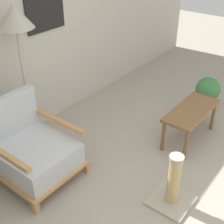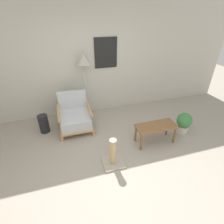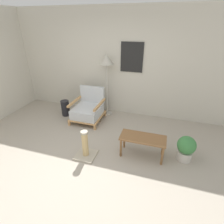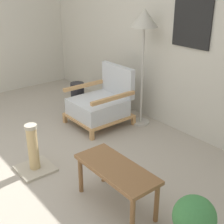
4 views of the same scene
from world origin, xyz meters
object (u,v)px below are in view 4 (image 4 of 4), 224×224
Objects in this scene: armchair at (101,104)px; potted_plant at (193,223)px; floor_lamp at (144,26)px; scratching_post at (34,155)px; vase at (78,95)px; coffee_table at (116,173)px.

armchair is 1.66× the size of potted_plant.
floor_lamp is 2.17m from scratching_post.
armchair is 1.43m from scratching_post.
scratching_post is (0.17, -1.79, -1.21)m from floor_lamp.
floor_lamp reaches higher than potted_plant.
armchair is 0.72m from vase.
coffee_table is 1.96× the size of vase.
vase is at bearing 163.18° from potted_plant.
vase is at bearing 155.26° from coffee_table.
vase reaches higher than coffee_table.
floor_lamp is (0.36, 0.46, 1.10)m from armchair.
floor_lamp reaches higher than armchair.
floor_lamp reaches higher than scratching_post.
floor_lamp is 1.66m from vase.
scratching_post is (-1.03, -0.33, -0.17)m from coffee_table.
potted_plant is at bearing -33.91° from floor_lamp.
potted_plant is 1.87m from scratching_post.
vase is 0.86× the size of potted_plant.
armchair reaches higher than vase.
floor_lamp is at bearing 20.72° from vase.
vase is (-2.27, 1.05, -0.15)m from coffee_table.
potted_plant is (0.78, 0.12, -0.09)m from coffee_table.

